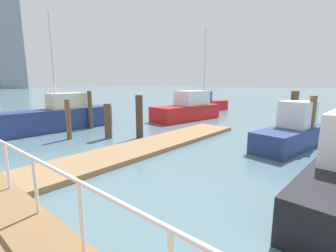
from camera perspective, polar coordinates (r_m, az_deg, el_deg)
The scene contains 13 objects.
ground_plane at distance 16.22m, azimuth -32.44°, elevation -0.93°, with size 300.00×300.00×0.00m, color slate.
floating_dock at distance 10.09m, azimuth -4.51°, elevation -4.80°, with size 11.59×2.00×0.18m, color #93704C.
boardwalk_railing at distance 4.11m, azimuth -26.13°, elevation -12.08°, with size 0.06×23.63×1.08m.
dock_piling_0 at distance 12.41m, azimuth -23.19°, elevation 1.46°, with size 0.24×0.24×1.96m, color brown.
dock_piling_1 at distance 12.41m, azimuth 28.23°, elevation 2.04°, with size 0.34×0.34×2.38m, color #473826.
dock_piling_2 at distance 11.54m, azimuth 31.57°, elevation 0.79°, with size 0.27×0.27×2.23m, color brown.
dock_piling_3 at distance 14.94m, azimuth -18.46°, elevation 3.76°, with size 0.24×0.24×2.28m, color brown.
dock_piling_4 at distance 11.72m, azimuth -7.02°, elevation 2.23°, with size 0.35×0.35×2.16m, color #473826.
dock_piling_5 at distance 11.97m, azimuth -14.46°, elevation 1.14°, with size 0.35×0.35×1.74m, color brown.
moored_boat_1 at distance 17.84m, azimuth 4.81°, elevation 4.21°, with size 5.84×2.71×2.16m.
moored_boat_2 at distance 15.21m, azimuth -25.09°, elevation 2.14°, with size 6.53×1.69×6.56m.
moored_boat_3 at distance 11.35m, azimuth 28.14°, elevation -1.25°, with size 4.64×2.16×1.98m.
moored_boat_4 at distance 23.93m, azimuth 8.47°, elevation 5.51°, with size 5.63×2.98×7.93m.
Camera 1 is at (-4.59, 4.69, 2.73)m, focal length 24.94 mm.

